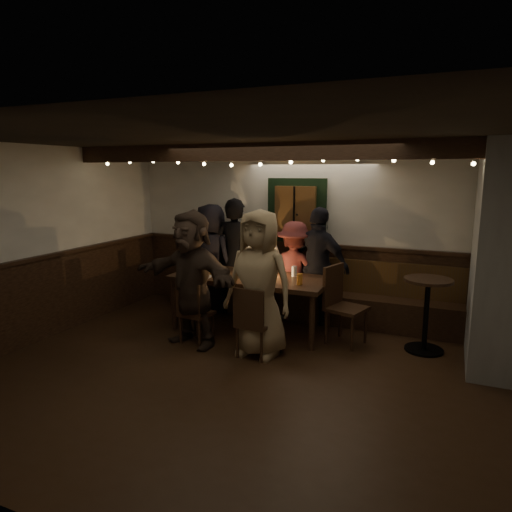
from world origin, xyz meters
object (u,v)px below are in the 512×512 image
at_px(chair_near_left, 193,309).
at_px(person_e, 319,266).
at_px(high_top, 427,306).
at_px(person_d, 294,271).
at_px(person_g, 259,284).
at_px(person_b, 235,256).
at_px(person_f, 192,278).
at_px(dining_table, 250,281).
at_px(chair_end, 340,300).
at_px(person_c, 263,268).
at_px(chair_near_right, 252,319).
at_px(person_a, 211,258).

xyz_separation_m(chair_near_left, person_e, (1.28, 1.48, 0.40)).
bearing_deg(high_top, person_d, 164.14).
distance_m(person_d, person_g, 1.49).
bearing_deg(person_e, person_b, 21.54).
bearing_deg(person_d, person_f, 57.65).
bearing_deg(dining_table, person_f, -121.17).
height_order(chair_near_left, person_f, person_f).
relative_size(person_d, person_e, 0.87).
height_order(person_b, person_e, person_b).
height_order(chair_near_left, chair_end, chair_end).
bearing_deg(person_d, person_g, 90.04).
relative_size(chair_end, person_c, 0.65).
distance_m(high_top, person_d, 2.02).
xyz_separation_m(chair_end, person_e, (-0.48, 0.64, 0.29)).
distance_m(chair_near_right, person_g, 0.44).
height_order(person_c, person_e, person_e).
distance_m(person_a, person_c, 0.91).
distance_m(person_a, person_d, 1.40).
bearing_deg(dining_table, chair_near_left, -120.90).
bearing_deg(chair_near_left, chair_near_right, -7.90).
xyz_separation_m(chair_near_right, person_g, (0.02, 0.16, 0.41)).
distance_m(dining_table, person_a, 1.18).
distance_m(person_b, person_e, 1.37).
distance_m(person_b, person_d, 1.00).
distance_m(person_b, person_f, 1.46).
bearing_deg(chair_near_left, person_d, 59.46).
height_order(chair_near_left, chair_near_right, chair_near_right).
relative_size(high_top, person_f, 0.53).
xyz_separation_m(dining_table, high_top, (2.35, 0.17, -0.13)).
distance_m(person_b, person_c, 0.52).
height_order(dining_table, person_a, person_a).
bearing_deg(chair_end, person_g, -135.51).
relative_size(chair_end, person_g, 0.57).
height_order(chair_near_right, person_e, person_e).
relative_size(chair_near_left, high_top, 0.90).
relative_size(chair_end, person_e, 0.59).
relative_size(high_top, person_c, 0.60).
bearing_deg(chair_near_right, person_a, 132.31).
xyz_separation_m(high_top, person_f, (-2.83, -0.96, 0.30)).
relative_size(person_d, person_g, 0.84).
distance_m(chair_end, person_b, 1.98).
bearing_deg(person_f, chair_end, 39.30).
relative_size(chair_end, person_f, 0.58).
xyz_separation_m(person_c, person_f, (-0.41, -1.42, 0.10)).
bearing_deg(dining_table, chair_end, 2.05).
relative_size(chair_near_right, person_f, 0.50).
distance_m(chair_near_left, person_f, 0.42).
relative_size(high_top, person_d, 0.62).
relative_size(dining_table, chair_near_left, 2.63).
bearing_deg(person_e, person_d, 16.19).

